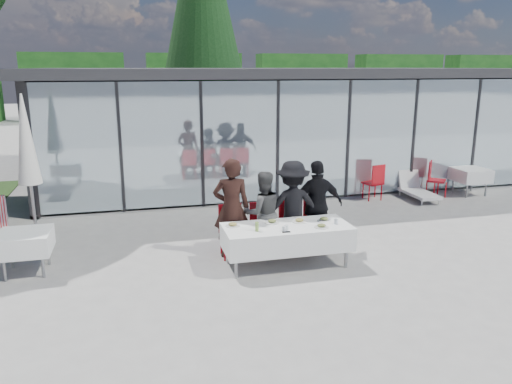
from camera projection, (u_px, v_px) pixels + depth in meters
ground at (285, 263)px, 9.11m from camera, size 90.00×90.00×0.00m
pavilion at (270, 108)px, 16.74m from camera, size 14.80×8.80×3.44m
treeline at (137, 86)px, 34.42m from camera, size 62.50×2.00×4.40m
dining_table at (287, 237)px, 8.88m from camera, size 2.26×0.96×0.75m
diner_a at (232, 208)px, 9.24m from camera, size 0.75×0.75×1.88m
diner_chair_a at (231, 228)px, 9.38m from camera, size 0.44×0.44×0.97m
diner_b at (263, 213)px, 9.41m from camera, size 0.80×0.80×1.61m
diner_chair_b at (262, 226)px, 9.53m from camera, size 0.44×0.44×0.97m
diner_c at (292, 207)px, 9.53m from camera, size 1.24×1.24×1.78m
diner_chair_c at (291, 223)px, 9.67m from camera, size 0.44×0.44×0.97m
diner_d at (317, 205)px, 9.65m from camera, size 1.04×1.04×1.76m
diner_chair_d at (316, 221)px, 9.79m from camera, size 0.44×0.44×0.97m
plate_a at (233, 225)px, 8.79m from camera, size 0.25×0.25×0.07m
plate_b at (272, 222)px, 8.97m from camera, size 0.25×0.25×0.07m
plate_c at (299, 221)px, 9.03m from camera, size 0.25×0.25×0.07m
plate_d at (324, 219)px, 9.11m from camera, size 0.25×0.25×0.07m
plate_extra at (322, 226)px, 8.73m from camera, size 0.25×0.25×0.07m
juice_bottle at (257, 227)px, 8.52m from camera, size 0.06×0.06×0.16m
drinking_glasses at (303, 226)px, 8.65m from camera, size 1.10×0.26×0.10m
folded_eyeglasses at (286, 232)px, 8.47m from camera, size 0.14×0.03×0.01m
spare_table_left at (25, 243)px, 8.55m from camera, size 0.86×0.86×0.74m
spare_table_right at (471, 175)px, 13.88m from camera, size 0.86×0.86×0.74m
spare_chair_a at (434, 177)px, 13.70m from camera, size 0.62×0.62×0.97m
spare_chair_b at (375, 181)px, 13.29m from camera, size 0.55×0.55×0.97m
market_umbrella at (27, 149)px, 9.56m from camera, size 0.50×0.50×3.00m
lounger at (416, 189)px, 13.54m from camera, size 0.61×1.33×0.72m
conifer_tree at (202, 2)px, 19.99m from camera, size 4.00×4.00×10.50m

